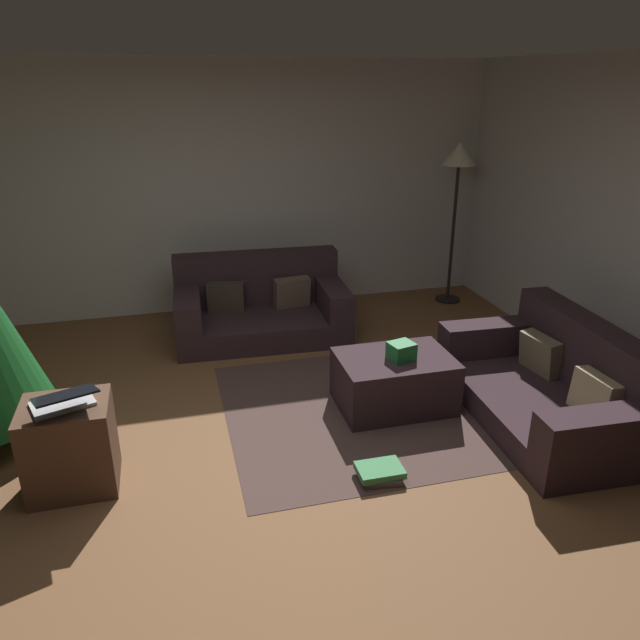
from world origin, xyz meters
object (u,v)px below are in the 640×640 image
Objects in this scene: couch_left at (260,306)px; corner_lamp at (459,167)px; laptop at (63,401)px; couch_right at (558,385)px; side_table at (70,446)px; gift_box at (401,351)px; tv_remote at (398,353)px; ottoman at (394,381)px; book_stack at (380,473)px.

corner_lamp is at bearing -167.71° from couch_left.
couch_left is 2.69m from laptop.
couch_right is 3.42m from side_table.
gift_box is 0.10× the size of corner_lamp.
tv_remote is at bearing 83.41° from gift_box.
corner_lamp is (1.49, 2.10, 1.31)m from ottoman.
ottoman is 2.34m from side_table.
tv_remote is (0.04, 0.05, 0.22)m from ottoman.
tv_remote is 2.39m from side_table.
side_table reaches higher than ottoman.
laptop is (-2.31, -0.43, 0.15)m from gift_box.
couch_right is 11.14× the size of tv_remote.
side_table is at bearing 92.02° from couch_right.
tv_remote is 2.39m from laptop.
gift_box is 0.11m from tv_remote.
book_stack is (-0.42, -0.86, -0.16)m from ottoman.
couch_right is 3.42m from laptop.
couch_right reaches higher than gift_box.
corner_lamp reaches higher than ottoman.
ottoman is at bearing 120.48° from gift_box.
couch_right is 1.00× the size of corner_lamp.
book_stack is (-0.45, -0.82, -0.44)m from gift_box.
gift_box is (0.03, -0.04, 0.28)m from ottoman.
ottoman is at bearing 63.87° from book_stack.
laptop is at bearing -145.72° from corner_lamp.
couch_left is at bearing 113.91° from ottoman.
side_table is at bearing -170.81° from gift_box.
laptop is (-2.32, -0.52, 0.20)m from tv_remote.
gift_box is at bearing -116.94° from tv_remote.
couch_left reaches higher than laptop.
book_stack is 3.82m from corner_lamp.
couch_left is at bearing -170.31° from corner_lamp.
gift_box is 2.35m from laptop.
couch_left is 2.88m from couch_right.
side_table is at bearing -146.36° from corner_lamp.
couch_right is 9.82× the size of gift_box.
couch_left is 2.94× the size of side_table.
ottoman is 2.95× the size of book_stack.
couch_left reaches higher than gift_box.
couch_right is 2.06× the size of ottoman.
side_table reaches higher than gift_box.
couch_left reaches higher than ottoman.
couch_left reaches higher than side_table.
corner_lamp is (0.37, 2.56, 1.25)m from couch_right.
gift_box is at bearing -59.52° from ottoman.
laptop reaches higher than couch_right.
corner_lamp is (3.77, 2.57, 0.88)m from laptop.
tv_remote is (0.01, 0.09, -0.06)m from gift_box.
corner_lamp is at bearing 57.15° from book_stack.
corner_lamp reaches higher than tv_remote.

